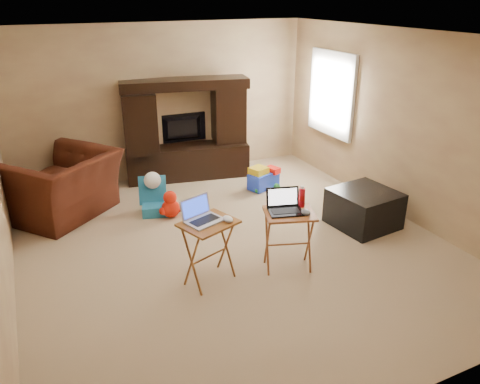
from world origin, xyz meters
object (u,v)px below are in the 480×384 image
child_rocker (156,196)px  tray_table_left (209,252)px  ottoman (364,208)px  mouse_right (306,212)px  recliner (62,186)px  laptop_right (286,202)px  mouse_left (228,219)px  plush_toy (170,204)px  push_toy (264,177)px  laptop_left (204,211)px  water_bottle (302,198)px  entertainment_center (186,130)px  tray_table_right (288,241)px  television (183,129)px

child_rocker → tray_table_left: 1.92m
ottoman → mouse_right: bearing=-155.4°
recliner → laptop_right: bearing=90.1°
mouse_left → laptop_right: bearing=-3.6°
mouse_left → mouse_right: (0.84, -0.18, -0.01)m
laptop_right → mouse_right: (0.17, -0.14, -0.09)m
laptop_right → recliner: bearing=145.4°
plush_toy → tray_table_left: size_ratio=0.55×
push_toy → laptop_right: (-0.89, -2.18, 0.63)m
laptop_left → mouse_left: (0.22, -0.10, -0.09)m
child_rocker → water_bottle: water_bottle is taller
entertainment_center → mouse_right: size_ratio=14.21×
laptop_right → tray_table_right: bearing=-10.9°
tray_table_right → mouse_left: size_ratio=4.83×
child_rocker → ottoman: size_ratio=0.67×
entertainment_center → laptop_left: entertainment_center is taller
plush_toy → tray_table_left: bearing=-93.1°
mouse_left → mouse_right: bearing=-12.2°
recliner → push_toy: 3.01m
recliner → push_toy: recliner is taller
laptop_left → recliner: bearing=97.6°
entertainment_center → push_toy: bearing=-36.7°
child_rocker → tray_table_left: bearing=-71.7°
television → mouse_left: (-0.65, -3.34, -0.05)m
laptop_left → mouse_right: bearing=-34.2°
entertainment_center → recliner: 2.21m
water_bottle → laptop_right: bearing=-166.0°
plush_toy → ottoman: (2.27, -1.35, 0.05)m
ottoman → water_bottle: bearing=-162.0°
recliner → tray_table_left: size_ratio=1.91×
mouse_left → mouse_right: mouse_left is taller
recliner → mouse_right: 3.50m
tray_table_left → plush_toy: bearing=66.7°
ottoman → mouse_right: (-1.34, -0.61, 0.48)m
television → tray_table_right: size_ratio=1.20×
entertainment_center → plush_toy: size_ratio=5.14×
television → tray_table_right: bearing=94.6°
ottoman → laptop_left: bearing=-172.2°
recliner → water_bottle: water_bottle is taller
laptop_left → water_bottle: laptop_left is taller
tray_table_right → laptop_right: laptop_right is taller
plush_toy → mouse_right: bearing=-64.5°
push_toy → tray_table_left: tray_table_left is taller
entertainment_center → ottoman: entertainment_center is taller
laptop_left → plush_toy: bearing=66.5°
plush_toy → television: bearing=64.6°
television → tray_table_left: bearing=79.2°
entertainment_center → mouse_right: bearing=-75.6°
ottoman → laptop_left: 2.49m
recliner → mouse_right: recliner is taller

